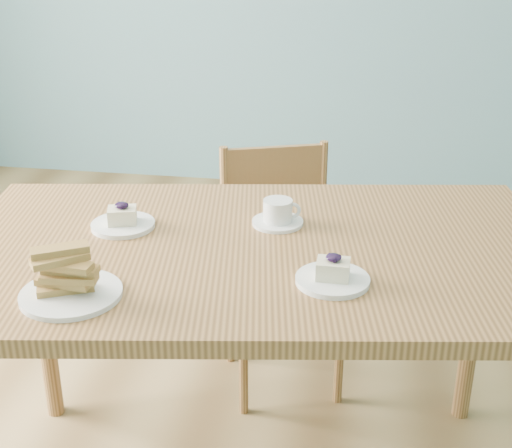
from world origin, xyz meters
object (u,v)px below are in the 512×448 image
(cheesecake_plate_far, at_px, (123,221))
(biscotti_plate, at_px, (70,280))
(dining_chair, at_px, (281,269))
(coffee_cup, at_px, (278,214))
(cheesecake_plate_near, at_px, (333,275))
(dining_table, at_px, (257,274))

(cheesecake_plate_far, bearing_deg, biscotti_plate, -88.25)
(dining_chair, height_order, cheesecake_plate_far, cheesecake_plate_far)
(dining_chair, bearing_deg, coffee_cup, -103.77)
(cheesecake_plate_near, height_order, biscotti_plate, biscotti_plate)
(dining_table, bearing_deg, dining_chair, 82.51)
(dining_chair, relative_size, cheesecake_plate_near, 5.06)
(dining_table, xyz_separation_m, biscotti_plate, (-0.36, -0.32, 0.12))
(cheesecake_plate_far, bearing_deg, cheesecake_plate_near, -20.96)
(dining_table, bearing_deg, cheesecake_plate_far, 162.90)
(cheesecake_plate_far, xyz_separation_m, biscotti_plate, (0.01, -0.37, 0.02))
(dining_chair, relative_size, cheesecake_plate_far, 5.07)
(dining_table, height_order, coffee_cup, coffee_cup)
(dining_table, distance_m, biscotti_plate, 0.49)
(biscotti_plate, bearing_deg, coffee_cup, 49.70)
(dining_table, relative_size, biscotti_plate, 7.38)
(cheesecake_plate_near, relative_size, coffee_cup, 1.23)
(dining_table, xyz_separation_m, cheesecake_plate_near, (0.20, -0.16, 0.10))
(cheesecake_plate_near, distance_m, biscotti_plate, 0.58)
(cheesecake_plate_far, distance_m, coffee_cup, 0.41)
(cheesecake_plate_near, relative_size, biscotti_plate, 0.76)
(dining_table, relative_size, cheesecake_plate_far, 9.74)
(dining_table, relative_size, cheesecake_plate_near, 9.73)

